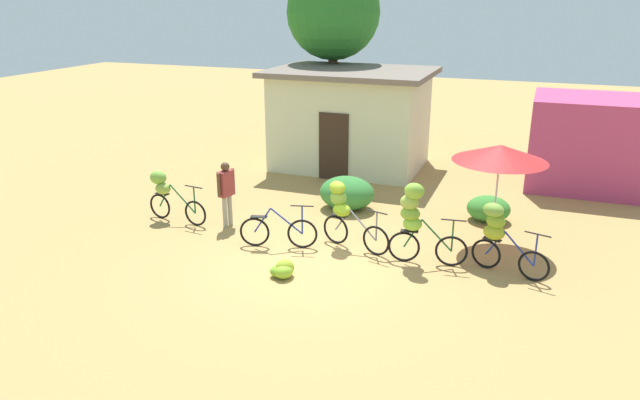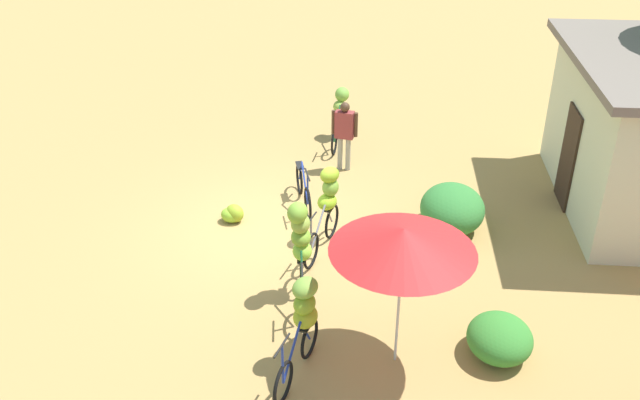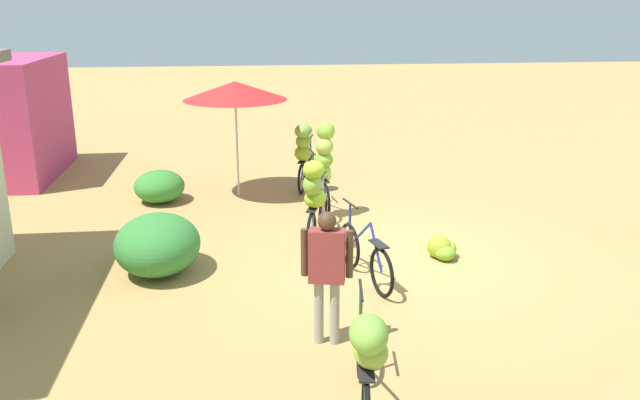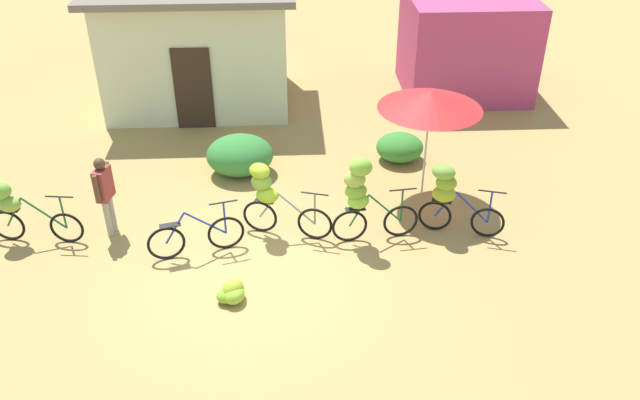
# 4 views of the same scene
# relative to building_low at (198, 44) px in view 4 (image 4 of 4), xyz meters

# --- Properties ---
(ground_plane) EXTENTS (60.00, 60.00, 0.00)m
(ground_plane) POSITION_rel_building_low_xyz_m (1.50, -7.28, -1.55)
(ground_plane) COLOR #AD874C
(building_low) EXTENTS (4.94, 3.68, 3.07)m
(building_low) POSITION_rel_building_low_xyz_m (0.00, 0.00, 0.00)
(building_low) COLOR beige
(building_low) RESTS_ON ground
(shop_pink) EXTENTS (3.20, 2.80, 2.56)m
(shop_pink) POSITION_rel_building_low_xyz_m (6.98, 0.37, -0.27)
(shop_pink) COLOR #BA3B6C
(shop_pink) RESTS_ON ground
(hedge_bush_front_left) EXTENTS (1.42, 1.21, 0.85)m
(hedge_bush_front_left) POSITION_rel_building_low_xyz_m (1.18, -3.91, -1.13)
(hedge_bush_front_left) COLOR #347B34
(hedge_bush_front_left) RESTS_ON ground
(hedge_bush_front_right) EXTENTS (1.04, 0.96, 0.61)m
(hedge_bush_front_right) POSITION_rel_building_low_xyz_m (4.68, -3.50, -1.25)
(hedge_bush_front_right) COLOR #36822F
(hedge_bush_front_right) RESTS_ON ground
(market_umbrella) EXTENTS (1.99, 1.99, 2.27)m
(market_umbrella) POSITION_rel_building_low_xyz_m (4.91, -5.01, 0.53)
(market_umbrella) COLOR beige
(market_umbrella) RESTS_ON ground
(bicycle_leftmost) EXTENTS (1.71, 0.39, 1.23)m
(bicycle_leftmost) POSITION_rel_building_low_xyz_m (-2.65, -6.24, -0.81)
(bicycle_leftmost) COLOR black
(bicycle_leftmost) RESTS_ON ground
(bicycle_near_pile) EXTENTS (1.67, 0.49, 0.99)m
(bicycle_near_pile) POSITION_rel_building_low_xyz_m (0.57, -6.79, -1.19)
(bicycle_near_pile) COLOR black
(bicycle_near_pile) RESTS_ON ground
(bicycle_center_loaded) EXTENTS (1.65, 0.60, 1.46)m
(bicycle_center_loaded) POSITION_rel_building_low_xyz_m (1.88, -6.23, -0.70)
(bicycle_center_loaded) COLOR black
(bicycle_center_loaded) RESTS_ON ground
(bicycle_by_shop) EXTENTS (1.61, 0.43, 1.73)m
(bicycle_by_shop) POSITION_rel_building_low_xyz_m (3.49, -6.54, -0.55)
(bicycle_by_shop) COLOR black
(bicycle_by_shop) RESTS_ON ground
(bicycle_rightmost) EXTENTS (1.53, 0.58, 1.41)m
(bicycle_rightmost) POSITION_rel_building_low_xyz_m (5.10, -6.34, -0.71)
(bicycle_rightmost) COLOR black
(bicycle_rightmost) RESTS_ON ground
(banana_pile_on_ground) EXTENTS (0.57, 0.55, 0.36)m
(banana_pile_on_ground) POSITION_rel_building_low_xyz_m (1.25, -8.10, -1.40)
(banana_pile_on_ground) COLOR #8DAA26
(banana_pile_on_ground) RESTS_ON ground
(person_vendor) EXTENTS (0.28, 0.57, 1.57)m
(person_vendor) POSITION_rel_building_low_xyz_m (-1.09, -6.06, -0.60)
(person_vendor) COLOR gray
(person_vendor) RESTS_ON ground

